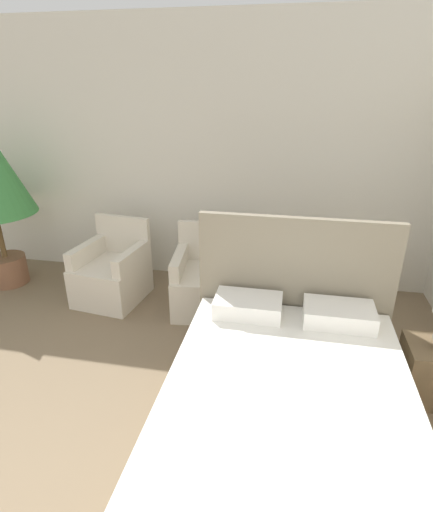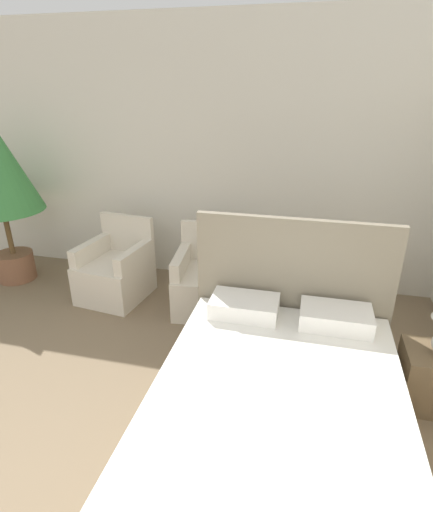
% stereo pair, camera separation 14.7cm
% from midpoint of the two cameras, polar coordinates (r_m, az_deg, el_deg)
% --- Properties ---
extents(wall_back, '(10.00, 0.06, 2.90)m').
position_cam_midpoint_polar(wall_back, '(4.65, -1.76, 14.00)').
color(wall_back, silver).
rests_on(wall_back, ground_plane).
extents(bed, '(1.55, 2.25, 1.29)m').
position_cam_midpoint_polar(bed, '(2.67, 10.13, -22.53)').
color(bed, '#8C7A5B').
rests_on(bed, ground_plane).
extents(armchair_near_window_left, '(0.73, 0.78, 0.87)m').
position_cam_midpoint_polar(armchair_near_window_left, '(4.54, -13.31, -2.43)').
color(armchair_near_window_left, beige).
rests_on(armchair_near_window_left, ground_plane).
extents(armchair_near_window_right, '(0.73, 0.77, 0.87)m').
position_cam_midpoint_polar(armchair_near_window_right, '(4.20, -0.25, -3.98)').
color(armchair_near_window_right, beige).
rests_on(armchair_near_window_right, ground_plane).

